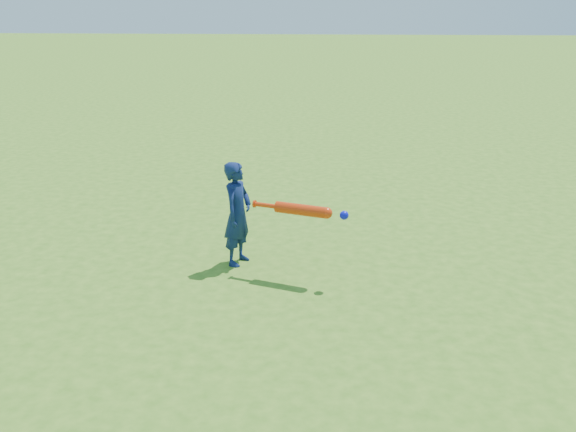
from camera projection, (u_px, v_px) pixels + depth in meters
The scene contains 3 objects.
ground at pixel (287, 275), 5.76m from camera, with size 80.00×80.00×0.00m, color #3E711B.
child at pixel (238, 214), 5.88m from camera, with size 0.35×0.23×0.97m, color #101E4C.
bat_swing at pixel (306, 210), 5.54m from camera, with size 0.85×0.33×0.10m.
Camera 1 is at (0.38, -5.27, 2.36)m, focal length 40.00 mm.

